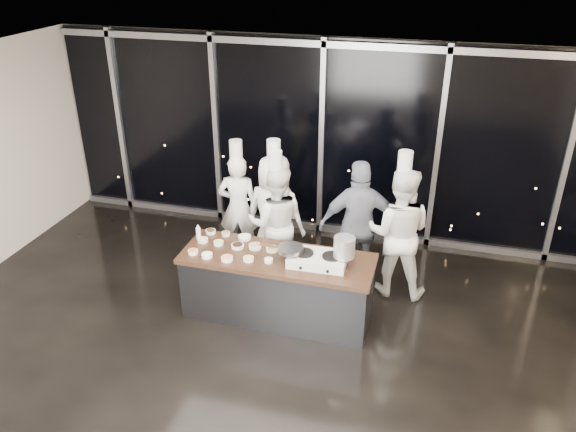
# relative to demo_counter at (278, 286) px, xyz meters

# --- Properties ---
(ground) EXTENTS (9.00, 9.00, 0.00)m
(ground) POSITION_rel_demo_counter_xyz_m (0.00, -0.90, -0.45)
(ground) COLOR black
(ground) RESTS_ON ground
(room_shell) EXTENTS (9.02, 7.02, 3.21)m
(room_shell) POSITION_rel_demo_counter_xyz_m (0.18, -0.90, 1.79)
(room_shell) COLOR beige
(room_shell) RESTS_ON ground
(window_wall) EXTENTS (8.90, 0.11, 3.20)m
(window_wall) POSITION_rel_demo_counter_xyz_m (0.00, 2.53, 1.14)
(window_wall) COLOR black
(window_wall) RESTS_ON ground
(demo_counter) EXTENTS (2.46, 0.86, 0.90)m
(demo_counter) POSITION_rel_demo_counter_xyz_m (0.00, 0.00, 0.00)
(demo_counter) COLOR #35363A
(demo_counter) RESTS_ON ground
(stove) EXTENTS (0.73, 0.48, 0.14)m
(stove) POSITION_rel_demo_counter_xyz_m (0.53, -0.02, 0.51)
(stove) COLOR silver
(stove) RESTS_ON demo_counter
(frying_pan) EXTENTS (0.57, 0.34, 0.05)m
(frying_pan) POSITION_rel_demo_counter_xyz_m (0.18, -0.05, 0.61)
(frying_pan) COLOR gray
(frying_pan) RESTS_ON stove
(stock_pot) EXTENTS (0.27, 0.27, 0.26)m
(stock_pot) POSITION_rel_demo_counter_xyz_m (0.85, 0.01, 0.72)
(stock_pot) COLOR silver
(stock_pot) RESTS_ON stove
(prep_bowls) EXTENTS (1.12, 0.75, 0.05)m
(prep_bowls) POSITION_rel_demo_counter_xyz_m (-0.61, 0.05, 0.47)
(prep_bowls) COLOR white
(prep_bowls) RESTS_ON demo_counter
(squeeze_bottle) EXTENTS (0.06, 0.06, 0.23)m
(squeeze_bottle) POSITION_rel_demo_counter_xyz_m (-1.14, 0.15, 0.55)
(squeeze_bottle) COLOR silver
(squeeze_bottle) RESTS_ON demo_counter
(chef_far_left) EXTENTS (0.67, 0.50, 1.91)m
(chef_far_left) POSITION_rel_demo_counter_xyz_m (-1.00, 1.31, 0.41)
(chef_far_left) COLOR white
(chef_far_left) RESTS_ON ground
(chef_left) EXTENTS (0.94, 0.66, 2.04)m
(chef_left) POSITION_rel_demo_counter_xyz_m (-0.38, 1.12, 0.46)
(chef_left) COLOR white
(chef_left) RESTS_ON ground
(chef_center) EXTENTS (0.97, 0.83, 1.95)m
(chef_center) POSITION_rel_demo_counter_xyz_m (-0.30, 0.95, 0.42)
(chef_center) COLOR white
(chef_center) RESTS_ON ground
(guest) EXTENTS (1.19, 0.75, 1.90)m
(guest) POSITION_rel_demo_counter_xyz_m (0.88, 1.03, 0.49)
(guest) COLOR #141E38
(guest) RESTS_ON ground
(chef_right) EXTENTS (0.91, 0.71, 2.10)m
(chef_right) POSITION_rel_demo_counter_xyz_m (1.41, 1.00, 0.49)
(chef_right) COLOR white
(chef_right) RESTS_ON ground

